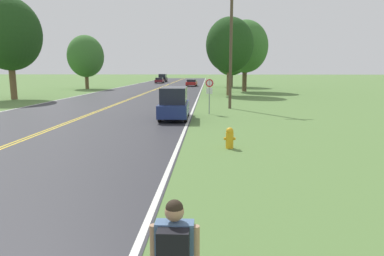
% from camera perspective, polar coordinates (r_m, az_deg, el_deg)
% --- Properties ---
extents(hitchhiker_person, '(0.59, 0.42, 1.75)m').
position_cam_1_polar(hitchhiker_person, '(4.31, -2.94, -20.49)').
color(hitchhiker_person, '#38476B').
rests_on(hitchhiker_person, ground).
extents(fire_hydrant, '(0.48, 0.32, 0.87)m').
position_cam_1_polar(fire_hydrant, '(14.18, 6.29, -1.61)').
color(fire_hydrant, gold).
rests_on(fire_hydrant, ground).
extents(traffic_sign, '(0.60, 0.10, 2.54)m').
position_cam_1_polar(traffic_sign, '(24.75, 2.92, 6.74)').
color(traffic_sign, gray).
rests_on(traffic_sign, ground).
extents(utility_pole_midground, '(1.80, 0.24, 9.85)m').
position_cam_1_polar(utility_pole_midground, '(28.50, 6.51, 13.47)').
color(utility_pole_midground, brown).
rests_on(utility_pole_midground, ground).
extents(tree_left_verge, '(6.62, 6.62, 10.67)m').
position_cam_1_polar(tree_left_verge, '(41.77, -28.24, 13.63)').
color(tree_left_verge, brown).
rests_on(tree_left_verge, ground).
extents(tree_behind_sign, '(6.41, 6.41, 10.06)m').
position_cam_1_polar(tree_behind_sign, '(50.44, 8.88, 13.25)').
color(tree_behind_sign, brown).
rests_on(tree_behind_sign, ground).
extents(tree_mid_treeline, '(6.82, 6.82, 9.88)m').
position_cam_1_polar(tree_mid_treeline, '(63.09, 6.59, 12.23)').
color(tree_mid_treeline, '#473828').
rests_on(tree_mid_treeline, ground).
extents(tree_right_cluster, '(5.75, 5.75, 9.39)m').
position_cam_1_polar(tree_right_cluster, '(42.74, 6.29, 13.57)').
color(tree_right_cluster, brown).
rests_on(tree_right_cluster, ground).
extents(tree_far_back, '(5.82, 5.82, 8.60)m').
position_cam_1_polar(tree_far_back, '(59.07, -17.31, 11.34)').
color(tree_far_back, brown).
rests_on(tree_far_back, ground).
extents(car_dark_blue_van_nearest, '(1.92, 4.59, 2.08)m').
position_cam_1_polar(car_dark_blue_van_nearest, '(22.34, -2.98, 4.19)').
color(car_dark_blue_van_nearest, black).
rests_on(car_dark_blue_van_nearest, ground).
extents(car_red_sedan_approaching, '(2.05, 4.28, 1.28)m').
position_cam_1_polar(car_red_sedan_approaching, '(65.08, -0.05, 7.58)').
color(car_red_sedan_approaching, black).
rests_on(car_red_sedan_approaching, ground).
extents(car_maroon_sedan_mid_near, '(1.86, 4.27, 1.26)m').
position_cam_1_polar(car_maroon_sedan_mid_near, '(79.48, -5.46, 7.94)').
color(car_maroon_sedan_mid_near, black).
rests_on(car_maroon_sedan_mid_near, ground).
extents(car_black_suv_mid_far, '(1.93, 3.99, 1.96)m').
position_cam_1_polar(car_black_suv_mid_far, '(86.69, -4.91, 8.34)').
color(car_black_suv_mid_far, black).
rests_on(car_black_suv_mid_far, ground).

